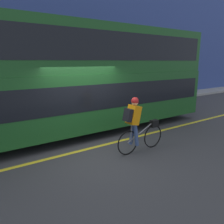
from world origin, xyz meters
name	(u,v)px	position (x,y,z in m)	size (l,w,h in m)	color
ground_plane	(90,148)	(0.00, 0.00, 0.00)	(80.00, 80.00, 0.00)	#38383A
road_center_line	(90,148)	(0.00, -0.01, 0.00)	(50.00, 0.14, 0.01)	yellow
sidewalk_curb	(39,113)	(0.00, 5.36, 0.08)	(60.00, 1.74, 0.15)	gray
building_facade	(27,29)	(0.00, 6.38, 4.26)	(60.00, 0.30, 8.52)	#33478C
bus	(79,75)	(0.49, 1.61, 2.17)	(10.76, 2.47, 3.90)	black
cyclist_on_bike	(137,123)	(0.99, -1.04, 0.90)	(1.73, 0.32, 1.67)	black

